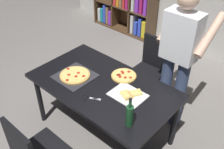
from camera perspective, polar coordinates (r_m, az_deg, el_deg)
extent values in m
plane|color=gray|center=(3.41, -1.72, -12.03)|extent=(12.00, 12.00, 0.00)
cube|color=black|center=(2.91, -1.97, -2.42)|extent=(1.62, 0.93, 0.04)
cylinder|color=black|center=(3.42, -15.34, -5.16)|extent=(0.06, 0.06, 0.71)
cylinder|color=black|center=(3.77, -5.88, 0.51)|extent=(0.06, 0.06, 0.71)
cylinder|color=black|center=(3.09, 13.30, -10.09)|extent=(0.06, 0.06, 0.71)
cube|color=black|center=(2.52, -19.27, -14.57)|extent=(0.42, 0.04, 0.45)
cylinder|color=black|center=(3.08, -13.43, -14.63)|extent=(0.04, 0.04, 0.41)
cube|color=black|center=(3.63, 7.56, 0.29)|extent=(0.42, 0.42, 0.04)
cube|color=black|center=(3.63, 9.61, 4.73)|extent=(0.42, 0.04, 0.45)
cylinder|color=black|center=(3.73, 3.44, -2.63)|extent=(0.04, 0.04, 0.41)
cylinder|color=black|center=(3.58, 7.93, -5.03)|extent=(0.04, 0.04, 0.41)
cylinder|color=black|center=(3.97, 6.71, -0.18)|extent=(0.04, 0.04, 0.41)
cylinder|color=black|center=(3.82, 11.06, -2.32)|extent=(0.04, 0.04, 0.41)
cube|color=#513823|center=(5.71, 2.51, 9.94)|extent=(1.40, 0.35, 0.03)
cube|color=#513823|center=(5.51, 2.64, 14.49)|extent=(1.34, 0.29, 0.03)
cube|color=silver|center=(5.99, -2.12, 13.04)|extent=(0.07, 0.22, 0.28)
cube|color=teal|center=(5.93, -1.56, 12.94)|extent=(0.07, 0.22, 0.30)
cube|color=blue|center=(5.86, -1.01, 13.18)|extent=(0.07, 0.22, 0.40)
cube|color=olive|center=(5.82, -0.43, 12.84)|extent=(0.06, 0.22, 0.37)
cube|color=purple|center=(5.79, 0.15, 12.34)|extent=(0.07, 0.22, 0.30)
cube|color=silver|center=(5.43, 4.92, 10.99)|extent=(0.06, 0.22, 0.38)
cube|color=blue|center=(5.40, 5.72, 10.16)|extent=(0.06, 0.22, 0.27)
cube|color=blue|center=(5.33, 6.58, 10.29)|extent=(0.06, 0.22, 0.36)
cube|color=yellow|center=(5.29, 7.43, 9.84)|extent=(0.08, 0.22, 0.34)
cube|color=olive|center=(5.44, 2.55, 15.85)|extent=(0.06, 0.22, 0.26)
cube|color=red|center=(5.39, 3.21, 15.89)|extent=(0.05, 0.22, 0.31)
cube|color=silver|center=(5.26, 5.18, 15.30)|extent=(0.06, 0.22, 0.31)
cube|color=purple|center=(5.20, 6.06, 15.17)|extent=(0.07, 0.22, 0.34)
cube|color=#B21E66|center=(5.15, 6.95, 14.99)|extent=(0.06, 0.22, 0.36)
cube|color=purple|center=(5.09, 7.87, 14.81)|extent=(0.07, 0.22, 0.38)
cylinder|color=#38476B|center=(3.28, 14.33, -4.21)|extent=(0.14, 0.14, 0.95)
cylinder|color=#38476B|center=(3.35, 11.40, -2.77)|extent=(0.14, 0.14, 0.95)
cube|color=white|center=(2.90, 14.82, 7.97)|extent=(0.38, 0.22, 0.55)
cylinder|color=#E0B293|center=(2.96, 20.49, 8.02)|extent=(0.09, 0.50, 0.39)
cylinder|color=#E0B293|center=(3.13, 12.87, 10.96)|extent=(0.09, 0.50, 0.39)
cube|color=#2D2D33|center=(3.03, -8.01, -0.36)|extent=(0.40, 0.40, 0.01)
cylinder|color=tan|center=(3.02, -8.03, -0.15)|extent=(0.34, 0.34, 0.02)
cylinder|color=#EACC6B|center=(3.01, -8.05, 0.03)|extent=(0.31, 0.31, 0.01)
cylinder|color=#B22819|center=(2.93, -9.66, -1.20)|extent=(0.04, 0.04, 0.00)
cylinder|color=#B22819|center=(2.97, -6.16, -0.34)|extent=(0.04, 0.04, 0.00)
cylinder|color=#B22819|center=(2.97, -7.78, -0.41)|extent=(0.04, 0.04, 0.00)
cylinder|color=#B22819|center=(3.02, -7.28, 0.36)|extent=(0.04, 0.04, 0.00)
cylinder|color=#B22819|center=(3.11, -9.48, 1.23)|extent=(0.04, 0.04, 0.00)
cylinder|color=#B22819|center=(3.01, -9.31, -0.04)|extent=(0.04, 0.04, 0.00)
cube|color=white|center=(2.75, 3.44, -4.45)|extent=(0.36, 0.28, 0.01)
cube|color=#EACC6B|center=(2.73, 3.12, -4.42)|extent=(0.16, 0.14, 0.02)
cube|color=tan|center=(2.69, 3.72, -5.14)|extent=(0.06, 0.09, 0.02)
cube|color=#EACC6B|center=(2.76, 5.00, -4.00)|extent=(0.15, 0.17, 0.02)
cube|color=tan|center=(2.74, 3.84, -4.23)|extent=(0.09, 0.07, 0.02)
cylinder|color=#194723|center=(2.38, 3.81, -8.96)|extent=(0.07, 0.07, 0.22)
cylinder|color=#194723|center=(2.28, 3.96, -6.30)|extent=(0.03, 0.03, 0.08)
cylinder|color=black|center=(2.24, 4.01, -5.39)|extent=(0.03, 0.03, 0.02)
cube|color=silver|center=(2.70, -3.66, -5.27)|extent=(0.10, 0.08, 0.01)
cube|color=silver|center=(2.70, -3.66, -5.27)|extent=(0.12, 0.06, 0.01)
torus|color=black|center=(2.75, -5.75, -4.64)|extent=(0.06, 0.06, 0.01)
torus|color=black|center=(2.72, -6.01, -5.17)|extent=(0.06, 0.06, 0.01)
cylinder|color=tan|center=(3.00, 2.57, -0.30)|extent=(0.29, 0.29, 0.02)
cylinder|color=#EACC6B|center=(2.99, 2.57, -0.12)|extent=(0.26, 0.26, 0.01)
cylinder|color=#B22819|center=(2.98, 1.29, -0.10)|extent=(0.04, 0.04, 0.00)
cylinder|color=#B22819|center=(2.96, 1.75, -0.51)|extent=(0.04, 0.04, 0.00)
cylinder|color=#B22819|center=(3.02, 2.38, 0.33)|extent=(0.04, 0.04, 0.00)
cylinder|color=#B22819|center=(2.95, 2.90, -0.65)|extent=(0.04, 0.04, 0.00)
cylinder|color=#B22819|center=(3.04, 3.68, 0.62)|extent=(0.04, 0.04, 0.00)
cylinder|color=#B22819|center=(2.99, 1.60, -0.06)|extent=(0.04, 0.04, 0.00)
cylinder|color=#B22819|center=(3.04, 2.18, 0.65)|extent=(0.04, 0.04, 0.00)
cylinder|color=#B22819|center=(2.95, 4.03, -0.66)|extent=(0.04, 0.04, 0.00)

